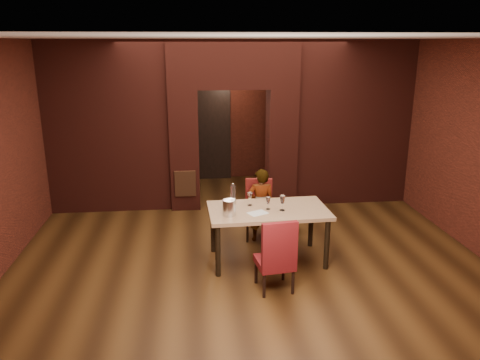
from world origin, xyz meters
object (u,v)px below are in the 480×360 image
object	(u,v)px
chair_far	(259,210)
wine_glass_a	(250,199)
dining_table	(268,235)
chair_near	(275,253)
person_seated	(261,205)
wine_glass_c	(282,203)
potted_plant	(293,220)
wine_bucket	(229,208)
wine_glass_b	(268,203)
water_bottle	(233,195)

from	to	relation	value
chair_far	wine_glass_a	bearing A→B (deg)	-102.89
dining_table	chair_near	world-z (taller)	chair_near
dining_table	person_seated	world-z (taller)	person_seated
chair_near	wine_glass_a	size ratio (longest dim) A/B	5.09
wine_glass_a	wine_glass_c	distance (m)	0.51
chair_far	person_seated	xyz separation A→B (m)	(0.02, -0.10, 0.12)
wine_glass_a	potted_plant	bearing A→B (deg)	44.97
wine_bucket	chair_near	bearing A→B (deg)	-50.53
dining_table	chair_near	bearing A→B (deg)	-95.30
person_seated	wine_glass_c	world-z (taller)	person_seated
wine_glass_c	wine_glass_a	bearing A→B (deg)	148.72
chair_near	person_seated	distance (m)	1.59
wine_glass_a	wine_glass_b	xyz separation A→B (m)	(0.24, -0.20, -0.01)
chair_far	wine_glass_c	distance (m)	1.03
dining_table	wine_glass_a	distance (m)	0.59
wine_glass_b	water_bottle	world-z (taller)	water_bottle
wine_glass_b	wine_glass_c	world-z (taller)	wine_glass_c
person_seated	wine_glass_a	bearing A→B (deg)	66.97
wine_glass_a	wine_bucket	size ratio (longest dim) A/B	0.87
person_seated	water_bottle	bearing A→B (deg)	47.66
chair_near	wine_glass_a	bearing A→B (deg)	-86.77
wine_glass_a	wine_bucket	distance (m)	0.51
wine_bucket	water_bottle	world-z (taller)	water_bottle
water_bottle	potted_plant	world-z (taller)	water_bottle
person_seated	potted_plant	bearing A→B (deg)	-151.48
wine_glass_b	water_bottle	distance (m)	0.54
chair_near	potted_plant	world-z (taller)	chair_near
chair_far	person_seated	size ratio (longest dim) A/B	0.80
dining_table	wine_glass_c	xyz separation A→B (m)	(0.19, -0.08, 0.52)
wine_glass_a	chair_near	bearing A→B (deg)	-79.30
wine_glass_b	person_seated	bearing A→B (deg)	89.44
wine_glass_c	potted_plant	size ratio (longest dim) A/B	0.56
dining_table	wine_glass_b	distance (m)	0.50
dining_table	wine_glass_c	distance (m)	0.56
dining_table	person_seated	distance (m)	0.76
chair_near	wine_bucket	world-z (taller)	wine_bucket
chair_near	person_seated	bearing A→B (deg)	-99.42
dining_table	wine_glass_a	bearing A→B (deg)	141.65
person_seated	water_bottle	xyz separation A→B (m)	(-0.50, -0.52, 0.37)
wine_glass_b	chair_far	bearing A→B (deg)	90.54
person_seated	potted_plant	world-z (taller)	person_seated
potted_plant	wine_glass_b	bearing A→B (deg)	-120.44
person_seated	chair_near	bearing A→B (deg)	89.45
potted_plant	person_seated	bearing A→B (deg)	-152.88
chair_far	potted_plant	distance (m)	0.73
wine_glass_c	water_bottle	size ratio (longest dim) A/B	0.68
dining_table	water_bottle	bearing A→B (deg)	154.77
wine_bucket	potted_plant	xyz separation A→B (m)	(1.21, 1.25, -0.72)
chair_near	water_bottle	distance (m)	1.25
wine_glass_a	wine_glass_b	distance (m)	0.31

